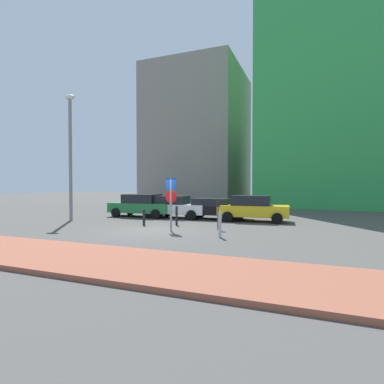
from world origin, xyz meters
The scene contains 14 objects.
ground_plane centered at (0.00, 0.00, 0.00)m, with size 120.00×120.00×0.00m, color #4C4947.
sidewalk_brick centered at (0.00, -5.88, 0.07)m, with size 40.00×3.18×0.14m, color #93513D.
parked_car_green centered at (-3.80, 5.27, 0.82)m, with size 4.54×2.13×1.58m.
parked_car_white centered at (-1.43, 5.55, 0.76)m, with size 4.44×2.05×1.48m.
parked_car_black centered at (1.32, 5.80, 0.72)m, with size 4.49×2.17×1.35m.
parked_car_yellow centered at (3.85, 5.54, 0.82)m, with size 4.32×2.22×1.59m.
parking_sign_post centered at (0.85, 0.24, 1.63)m, with size 0.60×0.10×2.60m.
parking_meter centered at (2.83, 1.58, 0.93)m, with size 0.18×0.14×1.44m.
street_lamp centered at (-6.85, 1.78, 4.56)m, with size 0.70×0.36×7.84m.
traffic_bollard_near centered at (3.57, -0.62, 0.55)m, with size 0.14×0.14×1.10m, color #B7B7BC.
traffic_bollard_mid centered at (-1.44, 1.54, 0.44)m, with size 0.15×0.15×0.87m, color black.
traffic_bollard_far centered at (0.25, 2.20, 0.53)m, with size 0.13×0.13×1.07m, color black.
building_colorful_midrise centered at (10.62, 24.01, 14.79)m, with size 17.33×16.59×29.57m, color green.
building_under_construction centered at (-7.79, 27.68, 9.05)m, with size 12.10×14.04×18.10m, color gray.
Camera 1 is at (7.18, -12.97, 2.28)m, focal length 28.21 mm.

